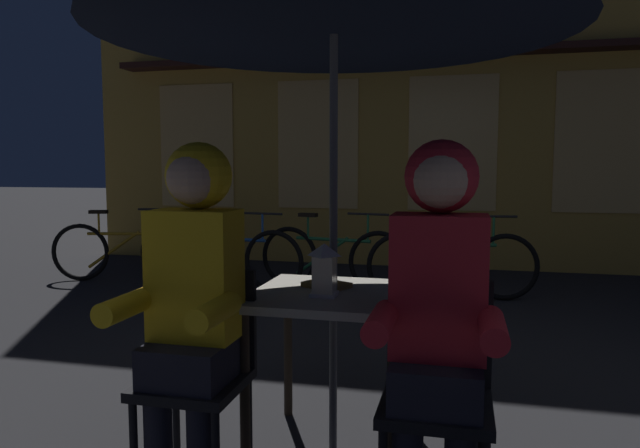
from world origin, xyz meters
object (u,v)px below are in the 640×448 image
object	(u,v)px
cafe_table	(333,314)
bicycle_fourth	(452,265)
bicycle_nearest	(124,251)
chair_right	(437,384)
person_left_hooded	(193,281)
person_right_hooded	(438,294)
bicycle_third	(332,258)
chair_left	(201,364)
book	(327,285)
lantern	(324,268)
bicycle_second	(229,258)

from	to	relation	value
cafe_table	bicycle_fourth	size ratio (longest dim) A/B	0.44
bicycle_nearest	chair_right	bearing A→B (deg)	-45.35
person_left_hooded	person_right_hooded	size ratio (longest dim) A/B	1.00
person_right_hooded	bicycle_third	xyz separation A→B (m)	(-1.24, 3.81, -0.50)
chair_left	person_left_hooded	size ratio (longest dim) A/B	0.62
cafe_table	person_right_hooded	xyz separation A→B (m)	(0.48, -0.43, 0.21)
person_left_hooded	cafe_table	bearing A→B (deg)	41.57
person_left_hooded	book	xyz separation A→B (m)	(0.43, 0.51, -0.09)
chair_right	person_left_hooded	distance (m)	1.03
chair_right	person_left_hooded	bearing A→B (deg)	-176.61
person_right_hooded	book	size ratio (longest dim) A/B	7.00
person_right_hooded	bicycle_nearest	bearing A→B (deg)	134.21
person_left_hooded	bicycle_fourth	distance (m)	3.84
lantern	bicycle_second	distance (m)	3.76
chair_right	bicycle_third	world-z (taller)	chair_right
chair_left	bicycle_fourth	world-z (taller)	chair_left
chair_left	bicycle_fourth	distance (m)	3.76
cafe_table	chair_left	size ratio (longest dim) A/B	0.85
chair_left	cafe_table	bearing A→B (deg)	37.55
bicycle_nearest	lantern	bearing A→B (deg)	-47.35
cafe_table	book	xyz separation A→B (m)	(-0.05, 0.08, 0.11)
lantern	chair_right	distance (m)	0.68
person_left_hooded	bicycle_third	distance (m)	3.85
chair_right	chair_left	bearing A→B (deg)	180.00
lantern	chair_left	bearing A→B (deg)	-149.29
chair_left	bicycle_third	bearing A→B (deg)	94.24
cafe_table	person_right_hooded	size ratio (longest dim) A/B	0.53
chair_right	person_right_hooded	xyz separation A→B (m)	(0.00, -0.06, 0.36)
lantern	bicycle_nearest	size ratio (longest dim) A/B	0.14
chair_right	person_left_hooded	xyz separation A→B (m)	(-0.96, -0.06, 0.36)
cafe_table	person_right_hooded	distance (m)	0.67
bicycle_nearest	chair_left	bearing A→B (deg)	-53.89
chair_right	person_left_hooded	world-z (taller)	person_left_hooded
bicycle_second	bicycle_fourth	bearing A→B (deg)	2.56
bicycle_third	person_right_hooded	bearing A→B (deg)	-72.00
lantern	person_right_hooded	xyz separation A→B (m)	(0.50, -0.33, -0.01)
person_left_hooded	book	distance (m)	0.67
cafe_table	person_left_hooded	size ratio (longest dim) A/B	0.53
person_right_hooded	book	xyz separation A→B (m)	(-0.53, 0.51, -0.09)
chair_left	person_right_hooded	distance (m)	1.03
chair_right	bicycle_nearest	size ratio (longest dim) A/B	0.53
book	bicycle_third	bearing A→B (deg)	129.02
person_left_hooded	person_right_hooded	world-z (taller)	same
chair_left	bicycle_fourth	bearing A→B (deg)	75.32
lantern	bicycle_second	xyz separation A→B (m)	(-1.81, 3.26, -0.51)
lantern	book	distance (m)	0.21
person_right_hooded	chair_left	bearing A→B (deg)	176.61
chair_left	person_right_hooded	world-z (taller)	person_right_hooded
bicycle_third	book	xyz separation A→B (m)	(0.71, -3.30, 0.41)
bicycle_fourth	person_left_hooded	bearing A→B (deg)	-104.47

